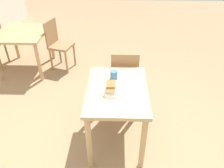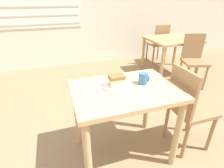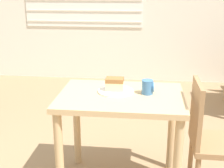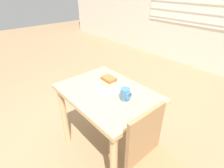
% 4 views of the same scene
% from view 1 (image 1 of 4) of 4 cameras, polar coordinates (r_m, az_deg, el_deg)
% --- Properties ---
extents(ground_plane, '(14.00, 14.00, 0.00)m').
position_cam_1_polar(ground_plane, '(2.77, 4.48, -15.67)').
color(ground_plane, '#997A56').
extents(dining_table_near, '(0.91, 0.65, 0.76)m').
position_cam_1_polar(dining_table_near, '(2.42, 1.25, -3.79)').
color(dining_table_near, tan).
rests_on(dining_table_near, ground_plane).
extents(dining_table_far, '(0.92, 0.83, 0.72)m').
position_cam_1_polar(dining_table_far, '(4.23, -22.37, 11.15)').
color(dining_table_far, tan).
rests_on(dining_table_far, ground_plane).
extents(chair_near_window, '(0.37, 0.37, 0.90)m').
position_cam_1_polar(chair_near_window, '(3.02, 3.20, 1.84)').
color(chair_near_window, '#9E754C').
rests_on(chair_near_window, ground_plane).
extents(chair_far_corner, '(0.47, 0.47, 0.90)m').
position_cam_1_polar(chair_far_corner, '(4.12, -13.95, 10.34)').
color(chair_far_corner, '#9E754C').
rests_on(chair_far_corner, ground_plane).
extents(plate, '(0.27, 0.27, 0.01)m').
position_cam_1_polar(plate, '(2.30, -0.07, -1.70)').
color(plate, white).
rests_on(plate, dining_table_near).
extents(cake_slice, '(0.13, 0.10, 0.09)m').
position_cam_1_polar(cake_slice, '(2.26, -0.32, -0.76)').
color(cake_slice, beige).
rests_on(cake_slice, plate).
extents(coffee_mug, '(0.09, 0.08, 0.10)m').
position_cam_1_polar(coffee_mug, '(2.47, 0.48, 2.43)').
color(coffee_mug, teal).
rests_on(coffee_mug, dining_table_near).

